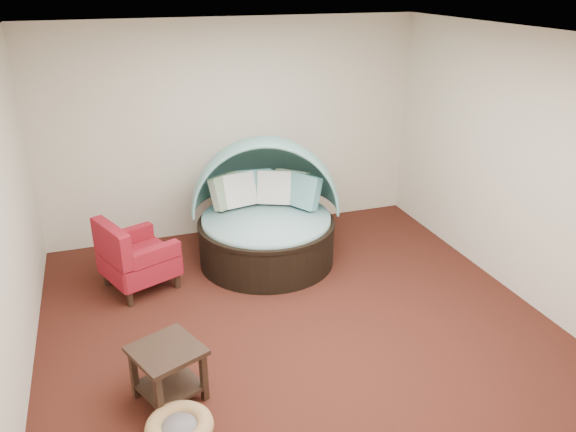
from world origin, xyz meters
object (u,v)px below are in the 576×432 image
object	(u,v)px
red_armchair	(134,257)
side_table	(168,366)
pet_basket	(180,429)
canopy_daybed	(266,205)

from	to	relation	value
red_armchair	side_table	size ratio (longest dim) A/B	1.39
red_armchair	side_table	distance (m)	1.93
red_armchair	side_table	bearing A→B (deg)	-109.28
pet_basket	red_armchair	distance (m)	2.43
red_armchair	pet_basket	bearing A→B (deg)	-109.81
canopy_daybed	side_table	distance (m)	2.67
canopy_daybed	pet_basket	xyz separation A→B (m)	(-1.49, -2.66, -0.61)
canopy_daybed	red_armchair	bearing A→B (deg)	-156.08
canopy_daybed	pet_basket	world-z (taller)	canopy_daybed
pet_basket	side_table	bearing A→B (deg)	90.48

